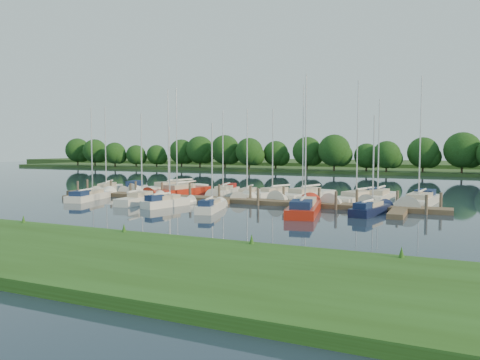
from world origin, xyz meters
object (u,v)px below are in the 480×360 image
at_px(dock, 226,201).
at_px(sailboat_n_5, 248,195).
at_px(sailboat_n_0, 107,190).
at_px(sailboat_s_2, 167,203).
at_px(motorboat, 134,189).

bearing_deg(dock, sailboat_n_5, 87.42).
bearing_deg(sailboat_n_0, sailboat_n_5, 158.75).
bearing_deg(sailboat_s_2, sailboat_n_5, 82.88).
height_order(motorboat, sailboat_n_5, sailboat_n_5).
bearing_deg(dock, motorboat, 158.75).
relative_size(sailboat_n_5, sailboat_s_2, 1.28).
distance_m(motorboat, sailboat_n_5, 15.60).
distance_m(dock, sailboat_s_2, 5.97).
bearing_deg(sailboat_n_0, dock, 143.21).
bearing_deg(dock, sailboat_n_0, 168.43).
height_order(dock, sailboat_s_2, sailboat_s_2).
xyz_separation_m(motorboat, sailboat_n_5, (15.56, -1.16, -0.07)).
xyz_separation_m(dock, sailboat_n_5, (0.22, 4.80, 0.07)).
xyz_separation_m(dock, motorboat, (-15.34, 5.97, 0.14)).
relative_size(sailboat_n_0, motorboat, 1.99).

